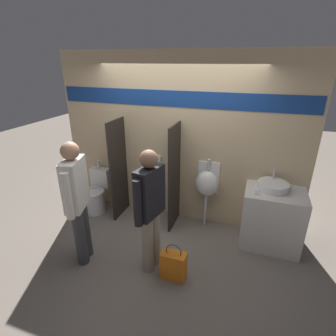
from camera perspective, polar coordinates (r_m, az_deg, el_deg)
ground_plane at (r=4.30m, az=-0.76°, el=-13.87°), size 16.00×16.00×0.00m
display_wall at (r=4.20m, az=1.92°, el=6.06°), size 4.02×0.07×2.70m
sink_counter at (r=4.13m, az=21.62°, el=-10.17°), size 0.82×0.61×0.87m
sink_basin at (r=3.95m, az=21.89°, el=-3.64°), size 0.42×0.42×0.24m
cell_phone at (r=3.79m, az=18.92°, el=-5.08°), size 0.07×0.14×0.01m
divider_near_counter at (r=4.47m, az=-10.70°, el=-0.34°), size 0.03×0.54×1.69m
divider_mid at (r=4.10m, az=1.38°, el=-2.10°), size 0.03×0.54×1.69m
urinal_near_counter at (r=4.43m, az=-4.12°, el=-1.56°), size 0.36×0.25×1.13m
urinal_far at (r=4.17m, az=8.45°, el=-3.36°), size 0.36×0.25×1.13m
toilet at (r=4.92m, az=-15.50°, el=-5.68°), size 0.41×0.57×0.88m
person_in_vest at (r=3.51m, az=-19.16°, el=-6.44°), size 0.30×0.57×1.68m
person_with_lanyard at (r=3.21m, az=-3.91°, el=-8.51°), size 0.26×0.56×1.63m
shopping_bag at (r=3.47m, az=1.21°, el=-20.39°), size 0.31×0.17×0.51m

